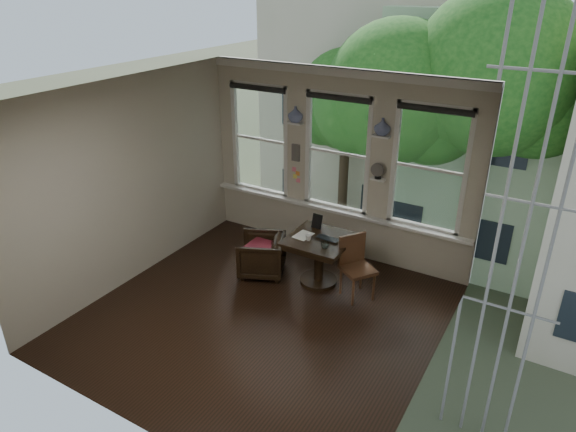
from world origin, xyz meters
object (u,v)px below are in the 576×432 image
Objects in this scene: table at (319,261)px; mug at (309,237)px; armchair_left at (261,255)px; side_chair_right at (358,269)px; laptop at (326,240)px.

table is 9.64× the size of mug.
armchair_left is 1.55m from side_chair_right.
mug is at bearing -128.96° from table.
laptop is at bearing 76.16° from armchair_left.
laptop is 0.25m from mug.
table is 0.41m from laptop.
side_chair_right is at bearing -5.85° from table.
side_chair_right is (0.65, -0.07, 0.09)m from table.
mug is at bearing 130.00° from side_chair_right.
mug reaches higher than laptop.
armchair_left is 1.12m from laptop.
table is 0.91m from armchair_left.
table is 0.45m from mug.
table is at bearing 118.98° from side_chair_right.
side_chair_right is (1.54, 0.15, 0.15)m from armchair_left.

